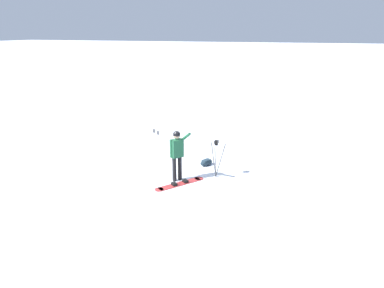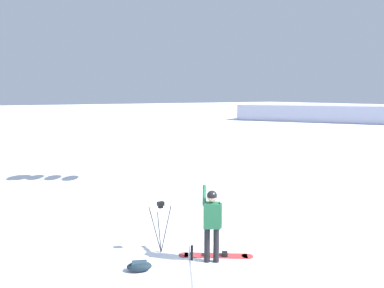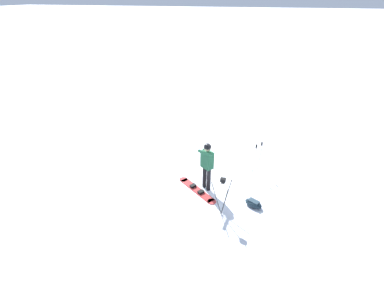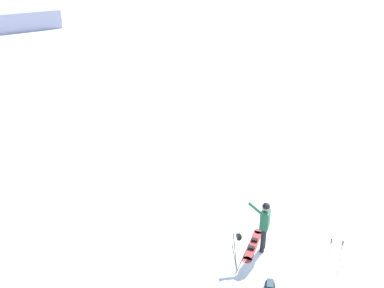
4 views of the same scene
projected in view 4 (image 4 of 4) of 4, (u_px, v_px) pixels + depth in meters
ground_plane at (293, 258)px, 12.94m from camera, size 300.00×300.00×0.00m
snowboarder at (265, 221)px, 12.88m from camera, size 0.79×0.48×1.80m
snowboard at (253, 245)px, 13.51m from camera, size 1.22×1.57×0.10m
gear_bag_large at (270, 286)px, 11.67m from camera, size 0.53×0.65×0.23m
camera_tripod at (238, 246)px, 11.99m from camera, size 0.55×0.58×1.34m
ski_poles at (335, 252)px, 11.96m from camera, size 0.38×0.28×1.23m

